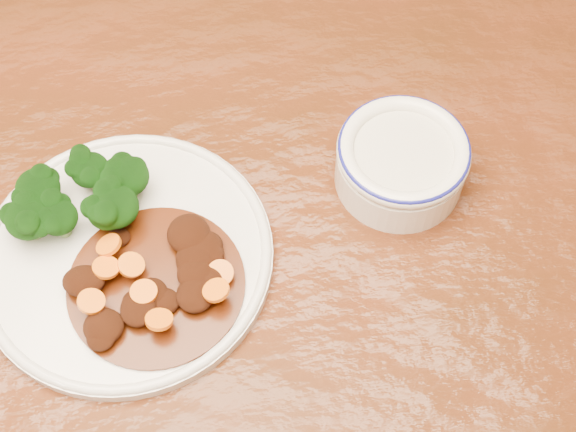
{
  "coord_description": "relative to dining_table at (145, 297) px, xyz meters",
  "views": [
    {
      "loc": [
        0.15,
        -0.37,
        1.47
      ],
      "look_at": [
        0.16,
        0.04,
        0.77
      ],
      "focal_mm": 50.0,
      "sensor_mm": 36.0,
      "label": 1
    }
  ],
  "objects": [
    {
      "name": "mince_stew",
      "position": [
        0.04,
        -0.03,
        0.1
      ],
      "size": [
        0.17,
        0.17,
        0.03
      ],
      "color": "#4E1C08",
      "rests_on": "dinner_plate"
    },
    {
      "name": "dip_bowl",
      "position": [
        0.28,
        0.1,
        0.11
      ],
      "size": [
        0.14,
        0.14,
        0.06
      ],
      "rotation": [
        0.0,
        0.0,
        -0.39
      ],
      "color": "white",
      "rests_on": "dining_table"
    },
    {
      "name": "dining_table",
      "position": [
        0.0,
        0.0,
        0.0
      ],
      "size": [
        1.6,
        1.08,
        0.75
      ],
      "rotation": [
        0.0,
        0.0,
        0.12
      ],
      "color": "#58220F",
      "rests_on": "ground"
    },
    {
      "name": "dinner_plate",
      "position": [
        -0.0,
        0.01,
        0.09
      ],
      "size": [
        0.29,
        0.29,
        0.02
      ],
      "rotation": [
        0.0,
        0.0,
        -0.14
      ],
      "color": "silver",
      "rests_on": "dining_table"
    },
    {
      "name": "broccoli_florets",
      "position": [
        -0.05,
        0.05,
        0.12
      ],
      "size": [
        0.14,
        0.1,
        0.05
      ],
      "color": "#769E51",
      "rests_on": "dinner_plate"
    }
  ]
}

